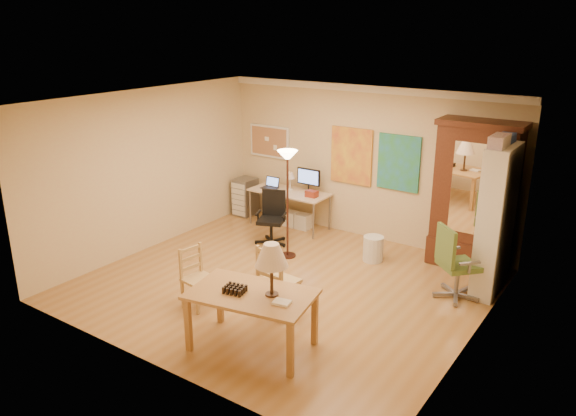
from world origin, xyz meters
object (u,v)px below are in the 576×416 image
Objects in this scene: computer_desk at (292,205)px; bookshelf at (496,222)px; dining_table at (259,283)px; office_chair_black at (272,230)px; office_chair_green at (455,279)px; armoire at (474,205)px.

bookshelf is (3.86, -0.64, 0.65)m from computer_desk.
dining_table is 1.67× the size of office_chair_black.
bookshelf is at bearing -9.43° from computer_desk.
computer_desk is 3.70m from office_chair_green.
armoire is (3.14, 1.01, 0.76)m from office_chair_black.
dining_table reaches higher than computer_desk.
dining_table is 3.56m from bookshelf.
dining_table is at bearing -120.71° from bookshelf.
armoire is (1.30, 3.78, 0.16)m from dining_table.
office_chair_black is 3.76m from bookshelf.
armoire is at bearing 98.20° from office_chair_green.
office_chair_black is 0.88× the size of office_chair_green.
bookshelf is at bearing 59.29° from dining_table.
dining_table is 3.03m from office_chair_green.
armoire is (3.35, 0.08, 0.59)m from computer_desk.
office_chair_green is (3.31, -0.19, 0.04)m from office_chair_black.
office_chair_black is (0.21, -0.92, -0.17)m from computer_desk.
bookshelf reaches higher than office_chair_black.
computer_desk is 3.40m from armoire.
office_chair_green reaches higher than office_chair_black.
office_chair_green is 0.50× the size of bookshelf.
armoire reaches higher than dining_table.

